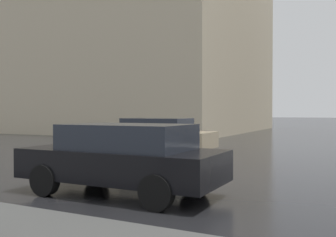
{
  "coord_description": "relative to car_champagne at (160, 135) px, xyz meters",
  "views": [
    {
      "loc": [
        -7.34,
        2.86,
        1.65
      ],
      "look_at": [
        5.17,
        9.16,
        1.41
      ],
      "focal_mm": 40.42,
      "sensor_mm": 36.0,
      "label": 1
    }
  ],
  "objects": [
    {
      "name": "haussmann_block_mid",
      "position": [
        16.76,
        15.9,
        9.31
      ],
      "size": [
        19.51,
        29.76,
        20.56
      ],
      "color": "beige",
      "rests_on": "ground_plane"
    },
    {
      "name": "car_champagne",
      "position": [
        0.0,
        0.0,
        0.0
      ],
      "size": [
        1.85,
        4.1,
        1.41
      ],
      "color": "tan",
      "rests_on": "ground_plane"
    },
    {
      "name": "car_black",
      "position": [
        -6.5,
        -2.64,
        0.0
      ],
      "size": [
        1.85,
        4.1,
        1.41
      ],
      "color": "black",
      "rests_on": "ground_plane"
    }
  ]
}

